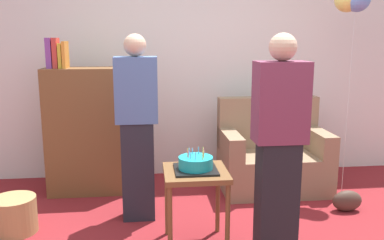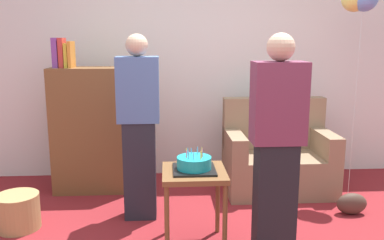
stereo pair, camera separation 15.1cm
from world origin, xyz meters
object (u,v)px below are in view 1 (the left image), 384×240
side_table (196,182)px  wicker_basket (15,215)px  person_holding_cake (279,148)px  couch (272,157)px  bookshelf (86,129)px  person_blowing_candles (137,127)px  handbag (347,201)px  birthday_cake (196,164)px

side_table → wicker_basket: bearing=165.3°
side_table → person_holding_cake: size_ratio=0.37×
couch → bookshelf: bookshelf is taller
bookshelf → person_blowing_candles: bearing=-52.8°
side_table → person_blowing_candles: person_blowing_candles is taller
bookshelf → side_table: (0.98, -1.27, -0.15)m
wicker_basket → handbag: bearing=1.9°
person_holding_cake → wicker_basket: bearing=7.5°
person_holding_cake → birthday_cake: bearing=1.4°
bookshelf → person_holding_cake: size_ratio=0.98×
side_table → couch: bearing=50.3°
wicker_basket → handbag: size_ratio=1.29×
person_blowing_candles → handbag: (1.93, -0.08, -0.73)m
bookshelf → person_blowing_candles: 0.91m
bookshelf → birthday_cake: bearing=-52.2°
bookshelf → handbag: bearing=-17.7°
person_blowing_candles → person_holding_cake: size_ratio=1.00×
person_blowing_candles → bookshelf: bearing=108.7°
birthday_cake → wicker_basket: bearing=165.3°
couch → side_table: bearing=-129.7°
side_table → person_blowing_candles: 0.78m
person_blowing_candles → handbag: size_ratio=5.82×
side_table → bookshelf: bearing=127.8°
person_holding_cake → wicker_basket: 2.23m
bookshelf → person_holding_cake: person_holding_cake is taller
wicker_basket → birthday_cake: bearing=-14.7°
couch → person_holding_cake: person_holding_cake is taller
birthday_cake → handbag: (1.48, 0.48, -0.56)m
bookshelf → handbag: size_ratio=5.70×
birthday_cake → person_blowing_candles: (-0.44, 0.56, 0.17)m
birthday_cake → handbag: 1.66m
bookshelf → handbag: 2.65m
couch → person_holding_cake: (-0.40, -1.40, 0.49)m
person_blowing_candles → person_holding_cake: same height
bookshelf → person_blowing_candles: size_ratio=0.98×
side_table → wicker_basket: size_ratio=1.70×
couch → person_blowing_candles: bearing=-156.9°
side_table → wicker_basket: side_table is taller
couch → birthday_cake: size_ratio=3.44×
birthday_cake → side_table: bearing=175.9°
handbag → side_table: bearing=-162.0°
couch → wicker_basket: (-2.43, -0.78, -0.19)m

